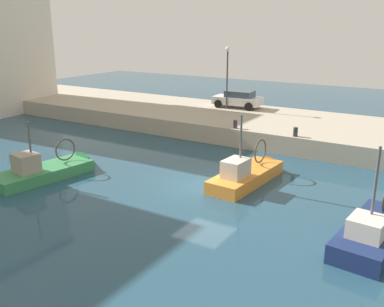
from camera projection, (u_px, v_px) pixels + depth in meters
The scene contains 9 objects.
water_surface at pixel (205, 186), 21.17m from camera, with size 80.00×80.00×0.00m, color navy.
quay_wall at pixel (286, 128), 30.38m from camera, with size 9.00×56.00×1.20m, color #ADA08C.
fishing_boat_navy at pixel (375, 237), 15.95m from camera, with size 5.87×2.41×4.60m.
fishing_boat_green at pixel (51, 174), 22.58m from camera, with size 6.07×2.85×3.97m.
fishing_boat_orange at pixel (249, 179), 21.89m from camera, with size 6.01×2.21×4.34m.
parked_car_white at pixel (238, 99), 34.53m from camera, with size 2.12×3.92×1.37m.
mooring_bollard_mid at pixel (295, 132), 25.74m from camera, with size 0.28×0.28×0.55m, color #2D2D33.
mooring_bollard_north at pixel (235, 124), 27.74m from camera, with size 0.28×0.28×0.55m, color #2D2D33.
quay_streetlamp at pixel (227, 67), 33.26m from camera, with size 0.36×0.36×4.83m.
Camera 1 is at (-17.21, -9.82, 7.66)m, focal length 40.27 mm.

